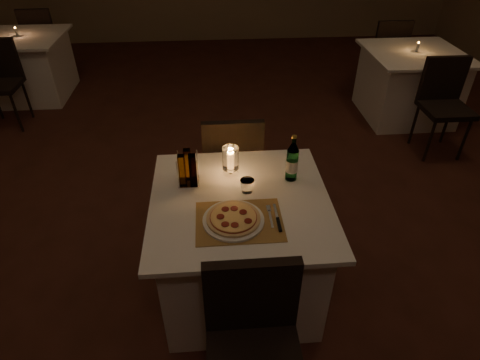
{
  "coord_description": "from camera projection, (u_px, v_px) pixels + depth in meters",
  "views": [
    {
      "loc": [
        -0.1,
        -2.12,
        2.14
      ],
      "look_at": [
        0.04,
        -0.37,
        0.86
      ],
      "focal_mm": 30.0,
      "sensor_mm": 36.0,
      "label": 1
    }
  ],
  "objects": [
    {
      "name": "neighbor_candle_left",
      "position": [
        16.0,
        32.0,
        4.66
      ],
      "size": [
        0.03,
        0.03,
        0.11
      ],
      "color": "white",
      "rests_on": "neighbor_table_left"
    },
    {
      "name": "floor",
      "position": [
        231.0,
        245.0,
        2.98
      ],
      "size": [
        8.0,
        10.0,
        0.02
      ],
      "primitive_type": "cube",
      "color": "#482017",
      "rests_on": "ground"
    },
    {
      "name": "knife",
      "position": [
        278.0,
        222.0,
        2.06
      ],
      "size": [
        0.02,
        0.22,
        0.01
      ],
      "color": "black",
      "rests_on": "placemat"
    },
    {
      "name": "chair_near",
      "position": [
        253.0,
        335.0,
        1.76
      ],
      "size": [
        0.42,
        0.42,
        0.9
      ],
      "color": "black",
      "rests_on": "ground"
    },
    {
      "name": "hurricane_candle",
      "position": [
        231.0,
        159.0,
        2.36
      ],
      "size": [
        0.1,
        0.1,
        0.19
      ],
      "color": "white",
      "rests_on": "main_table"
    },
    {
      "name": "fork",
      "position": [
        270.0,
        215.0,
        2.11
      ],
      "size": [
        0.02,
        0.18,
        0.0
      ],
      "color": "silver",
      "rests_on": "placemat"
    },
    {
      "name": "water_bottle",
      "position": [
        292.0,
        162.0,
        2.32
      ],
      "size": [
        0.07,
        0.07,
        0.29
      ],
      "color": "#5AA868",
      "rests_on": "main_table"
    },
    {
      "name": "pizza",
      "position": [
        233.0,
        218.0,
        2.06
      ],
      "size": [
        0.28,
        0.28,
        0.02
      ],
      "color": "#D8B77F",
      "rests_on": "plate"
    },
    {
      "name": "plate",
      "position": [
        233.0,
        220.0,
        2.07
      ],
      "size": [
        0.32,
        0.32,
        0.01
      ],
      "primitive_type": "cylinder",
      "color": "white",
      "rests_on": "placemat"
    },
    {
      "name": "neighbor_chair_ra",
      "position": [
        444.0,
        97.0,
        3.78
      ],
      "size": [
        0.42,
        0.42,
        0.9
      ],
      "color": "black",
      "rests_on": "ground"
    },
    {
      "name": "tumbler",
      "position": [
        247.0,
        186.0,
        2.26
      ],
      "size": [
        0.08,
        0.08,
        0.08
      ],
      "primitive_type": null,
      "color": "white",
      "rests_on": "main_table"
    },
    {
      "name": "main_table",
      "position": [
        240.0,
        246.0,
        2.44
      ],
      "size": [
        1.0,
        1.0,
        0.74
      ],
      "color": "white",
      "rests_on": "ground"
    },
    {
      "name": "chair_far",
      "position": [
        232.0,
        159.0,
        2.91
      ],
      "size": [
        0.42,
        0.42,
        0.9
      ],
      "color": "black",
      "rests_on": "ground"
    },
    {
      "name": "neighbor_chair_rb",
      "position": [
        387.0,
        48.0,
        4.93
      ],
      "size": [
        0.42,
        0.42,
        0.9
      ],
      "color": "black",
      "rests_on": "ground"
    },
    {
      "name": "cruet_caddy",
      "position": [
        188.0,
        170.0,
        2.29
      ],
      "size": [
        0.12,
        0.12,
        0.21
      ],
      "color": "white",
      "rests_on": "main_table"
    },
    {
      "name": "neighbor_candle_right",
      "position": [
        418.0,
        47.0,
        4.21
      ],
      "size": [
        0.03,
        0.03,
        0.11
      ],
      "color": "white",
      "rests_on": "neighbor_table_right"
    },
    {
      "name": "neighbor_table_left",
      "position": [
        27.0,
        67.0,
        4.91
      ],
      "size": [
        1.0,
        1.0,
        0.74
      ],
      "color": "white",
      "rests_on": "ground"
    },
    {
      "name": "neighbor_chair_lb",
      "position": [
        42.0,
        35.0,
        5.38
      ],
      "size": [
        0.42,
        0.42,
        0.9
      ],
      "color": "black",
      "rests_on": "ground"
    },
    {
      "name": "neighbor_table_right",
      "position": [
        408.0,
        84.0,
        4.46
      ],
      "size": [
        1.0,
        1.0,
        0.74
      ],
      "color": "white",
      "rests_on": "ground"
    },
    {
      "name": "placemat",
      "position": [
        239.0,
        221.0,
        2.08
      ],
      "size": [
        0.45,
        0.34,
        0.0
      ],
      "primitive_type": "cube",
      "color": "#A47639",
      "rests_on": "main_table"
    }
  ]
}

